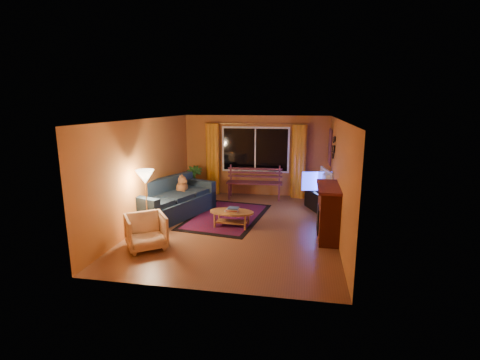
% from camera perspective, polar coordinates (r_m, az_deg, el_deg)
% --- Properties ---
extents(floor, '(4.50, 6.00, 0.02)m').
position_cam_1_polar(floor, '(8.36, -0.37, -7.55)').
color(floor, brown).
rests_on(floor, ground).
extents(ceiling, '(4.50, 6.00, 0.02)m').
position_cam_1_polar(ceiling, '(7.87, -0.40, 9.97)').
color(ceiling, white).
rests_on(ceiling, ground).
extents(wall_back, '(4.50, 0.02, 2.50)m').
position_cam_1_polar(wall_back, '(10.95, 2.55, 4.00)').
color(wall_back, '#C07334').
rests_on(wall_back, ground).
extents(wall_left, '(0.02, 6.00, 2.50)m').
position_cam_1_polar(wall_left, '(8.72, -15.14, 1.44)').
color(wall_left, '#C07334').
rests_on(wall_left, ground).
extents(wall_right, '(0.02, 6.00, 2.50)m').
position_cam_1_polar(wall_right, '(7.93, 15.88, 0.33)').
color(wall_right, '#C07334').
rests_on(wall_right, ground).
extents(window, '(2.00, 0.02, 1.30)m').
position_cam_1_polar(window, '(10.86, 2.52, 5.00)').
color(window, black).
rests_on(window, wall_back).
extents(curtain_rod, '(3.20, 0.03, 0.03)m').
position_cam_1_polar(curtain_rod, '(10.74, 2.52, 9.20)').
color(curtain_rod, '#BF8C3F').
rests_on(curtain_rod, wall_back).
extents(curtain_left, '(0.36, 0.36, 2.24)m').
position_cam_1_polar(curtain_left, '(11.11, -4.47, 3.42)').
color(curtain_left, orange).
rests_on(curtain_left, ground).
extents(curtain_right, '(0.36, 0.36, 2.24)m').
position_cam_1_polar(curtain_right, '(10.74, 9.61, 2.98)').
color(curtain_right, orange).
rests_on(curtain_right, ground).
extents(bench, '(1.70, 0.59, 0.50)m').
position_cam_1_polar(bench, '(10.62, 2.36, -1.76)').
color(bench, '#521F26').
rests_on(bench, ground).
extents(potted_plant, '(0.60, 0.60, 0.95)m').
position_cam_1_polar(potted_plant, '(10.97, -7.55, -0.19)').
color(potted_plant, '#235B1E').
rests_on(potted_plant, ground).
extents(sofa, '(1.78, 2.54, 0.95)m').
position_cam_1_polar(sofa, '(9.07, -10.87, -2.97)').
color(sofa, '#172535').
rests_on(sofa, ground).
extents(dog, '(0.39, 0.46, 0.43)m').
position_cam_1_polar(dog, '(9.48, -9.50, -0.95)').
color(dog, '#965C32').
rests_on(dog, sofa).
extents(armchair, '(1.01, 1.00, 0.77)m').
position_cam_1_polar(armchair, '(7.24, -15.18, -7.91)').
color(armchair, '#E5B88F').
rests_on(armchair, ground).
extents(floor_lamp, '(0.28, 0.28, 1.43)m').
position_cam_1_polar(floor_lamp, '(7.97, -15.09, -3.52)').
color(floor_lamp, '#BF8C3F').
rests_on(floor_lamp, ground).
extents(rug, '(2.07, 2.92, 0.02)m').
position_cam_1_polar(rug, '(8.99, -2.18, -5.99)').
color(rug, maroon).
rests_on(rug, ground).
extents(coffee_table, '(1.10, 1.10, 0.38)m').
position_cam_1_polar(coffee_table, '(8.23, -1.37, -6.40)').
color(coffee_table, '#A66F36').
rests_on(coffee_table, ground).
extents(tv_console, '(0.88, 1.29, 0.51)m').
position_cam_1_polar(tv_console, '(9.62, 13.17, -3.54)').
color(tv_console, black).
rests_on(tv_console, ground).
extents(television, '(0.38, 1.11, 0.64)m').
position_cam_1_polar(television, '(9.49, 13.34, -0.20)').
color(television, black).
rests_on(television, tv_console).
extents(fireplace, '(0.40, 1.20, 1.10)m').
position_cam_1_polar(fireplace, '(7.70, 14.29, -5.32)').
color(fireplace, maroon).
rests_on(fireplace, ground).
extents(mirror_cluster, '(0.06, 0.60, 0.56)m').
position_cam_1_polar(mirror_cluster, '(9.12, 15.03, 5.40)').
color(mirror_cluster, black).
rests_on(mirror_cluster, wall_right).
extents(painting, '(0.04, 0.76, 0.96)m').
position_cam_1_polar(painting, '(10.27, 14.55, 5.32)').
color(painting, '#DF480B').
rests_on(painting, wall_right).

